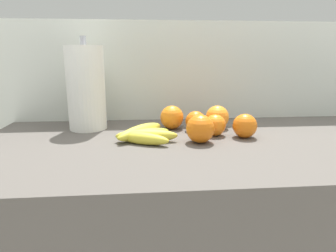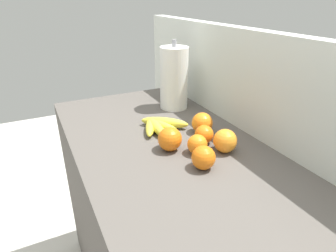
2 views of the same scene
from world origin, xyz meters
name	(u,v)px [view 1 (image 1 of 2)]	position (x,y,z in m)	size (l,w,h in m)	color
wall_back	(206,178)	(0.00, 0.35, 0.65)	(1.93, 0.06, 1.30)	silver
banana_bunch	(143,135)	(-0.27, 0.02, 0.94)	(0.19, 0.20, 0.04)	gold
orange_back_left	(172,117)	(-0.17, 0.16, 0.96)	(0.08, 0.08, 0.08)	orange
orange_right	(200,129)	(-0.10, -0.01, 0.96)	(0.08, 0.08, 0.08)	orange
orange_far_right	(196,121)	(-0.09, 0.12, 0.96)	(0.07, 0.07, 0.07)	orange
orange_center	(217,117)	(-0.01, 0.15, 0.96)	(0.08, 0.08, 0.08)	orange
orange_back_right	(215,125)	(-0.04, 0.06, 0.96)	(0.07, 0.07, 0.07)	orange
orange_front	(245,126)	(0.04, 0.03, 0.96)	(0.07, 0.07, 0.07)	orange
paper_towel_roll	(86,88)	(-0.46, 0.19, 1.06)	(0.13, 0.13, 0.31)	white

